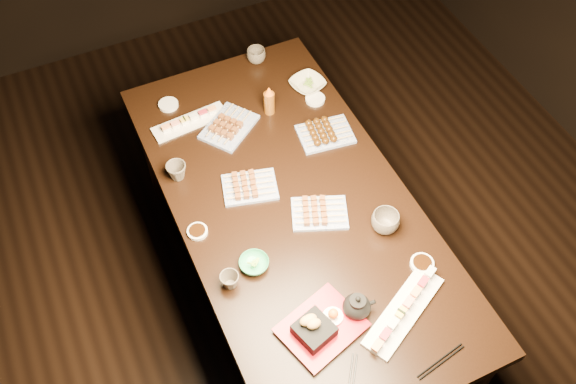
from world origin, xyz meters
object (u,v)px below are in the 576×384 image
object	(u,v)px
yakitori_plate_left	(229,124)
teacup_far_left	(177,171)
yakitori_plate_center	(250,184)
teapot	(357,305)
teacup_near_left	(230,281)
dining_table	(293,253)
teacup_mid_right	(385,222)
tempura_tray	(322,323)
sushi_platter_far	(189,120)
edamame_bowl_cream	(307,84)
teacup_far_right	(256,56)
yakitori_plate_right	(320,210)
sushi_platter_near	(404,309)
edamame_bowl_green	(254,264)
condiment_bottle	(269,100)

from	to	relation	value
yakitori_plate_left	teacup_far_left	xyz separation A→B (m)	(-0.29, -0.16, 0.01)
yakitori_plate_center	teapot	distance (m)	0.67
teacup_far_left	teacup_near_left	bearing A→B (deg)	-89.00
dining_table	teacup_far_left	bearing A→B (deg)	143.32
teacup_far_left	yakitori_plate_left	bearing A→B (deg)	29.15
teacup_mid_right	yakitori_plate_center	bearing A→B (deg)	135.00
tempura_tray	teacup_mid_right	world-z (taller)	tempura_tray
sushi_platter_far	edamame_bowl_cream	xyz separation A→B (m)	(0.56, -0.02, -0.00)
teacup_far_left	teacup_far_right	bearing A→B (deg)	41.73
yakitori_plate_right	teacup_mid_right	bearing A→B (deg)	-17.48
edamame_bowl_cream	teacup_near_left	bearing A→B (deg)	-131.19
edamame_bowl_cream	teapot	bearing A→B (deg)	-107.25
sushi_platter_far	yakitori_plate_right	size ratio (longest dim) A/B	1.55
teacup_near_left	teacup_far_right	size ratio (longest dim) A/B	0.80
yakitori_plate_left	edamame_bowl_cream	size ratio (longest dim) A/B	1.59
sushi_platter_near	sushi_platter_far	size ratio (longest dim) A/B	1.16
yakitori_plate_center	yakitori_plate_right	bearing A→B (deg)	-34.95
yakitori_plate_left	teapot	world-z (taller)	teapot
sushi_platter_near	teacup_far_left	size ratio (longest dim) A/B	4.73
tempura_tray	teapot	xyz separation A→B (m)	(0.14, 0.01, 0.00)
dining_table	tempura_tray	size ratio (longest dim) A/B	6.63
dining_table	edamame_bowl_green	bearing A→B (deg)	-137.94
edamame_bowl_green	teacup_near_left	xyz separation A→B (m)	(-0.11, -0.04, 0.02)
teacup_near_left	sushi_platter_near	bearing A→B (deg)	-34.80
yakitori_plate_left	teacup_far_right	size ratio (longest dim) A/B	2.67
sushi_platter_near	teacup_mid_right	bearing A→B (deg)	43.31
yakitori_plate_right	teacup_far_right	world-z (taller)	teacup_far_right
yakitori_plate_center	teacup_far_left	size ratio (longest dim) A/B	2.63
edamame_bowl_cream	teapot	size ratio (longest dim) A/B	1.26
sushi_platter_far	teacup_far_left	size ratio (longest dim) A/B	4.07
edamame_bowl_green	teapot	size ratio (longest dim) A/B	0.94
edamame_bowl_green	teacup_far_right	bearing A→B (deg)	66.35
sushi_platter_far	yakitori_plate_center	world-z (taller)	yakitori_plate_center
sushi_platter_far	edamame_bowl_green	size ratio (longest dim) A/B	3.01
sushi_platter_far	teacup_far_right	distance (m)	0.49
teapot	edamame_bowl_green	bearing A→B (deg)	142.70
condiment_bottle	teapot	bearing A→B (deg)	-96.56
teacup_far_left	teapot	size ratio (longest dim) A/B	0.69
yakitori_plate_left	condiment_bottle	xyz separation A→B (m)	(0.20, 0.02, 0.04)
yakitori_plate_center	sushi_platter_near	bearing A→B (deg)	-54.43
teacup_far_left	dining_table	bearing A→B (deg)	-40.99
tempura_tray	teacup_far_right	size ratio (longest dim) A/B	3.05
edamame_bowl_green	condiment_bottle	world-z (taller)	condiment_bottle
sushi_platter_near	teacup_mid_right	xyz separation A→B (m)	(0.12, 0.34, 0.02)
dining_table	yakitori_plate_left	bearing A→B (deg)	103.75
teacup_mid_right	teapot	xyz separation A→B (m)	(-0.27, -0.27, 0.01)
yakitori_plate_right	edamame_bowl_green	xyz separation A→B (m)	(-0.32, -0.11, -0.01)
yakitori_plate_right	teacup_far_left	size ratio (longest dim) A/B	2.63
yakitori_plate_center	yakitori_plate_left	xyz separation A→B (m)	(0.04, 0.34, 0.00)
tempura_tray	teapot	bearing A→B (deg)	-13.19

